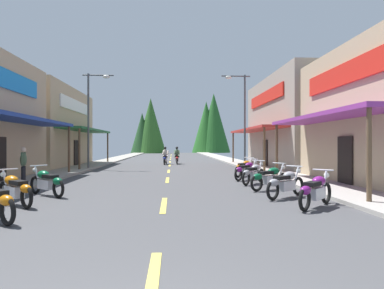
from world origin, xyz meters
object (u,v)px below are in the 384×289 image
(rider_cruising_trailing, at_px, (177,157))
(motorcycle_parked_right_5, at_px, (245,168))
(streetlamp_right, at_px, (241,108))
(motorcycle_parked_left_1, at_px, (15,189))
(motorcycle_parked_right_3, at_px, (254,173))
(motorcycle_parked_right_4, at_px, (247,170))
(streetlamp_left, at_px, (93,108))
(motorcycle_parked_right_2, at_px, (270,177))
(motorcycle_parked_right_1, at_px, (286,183))
(rider_cruising_lead, at_px, (165,157))
(motorcycle_parked_left_2, at_px, (47,182))
(pedestrian_by_shop, at_px, (23,163))
(motorcycle_parked_right_0, at_px, (316,190))

(rider_cruising_trailing, bearing_deg, motorcycle_parked_right_5, -163.45)
(streetlamp_right, bearing_deg, motorcycle_parked_left_1, -123.93)
(motorcycle_parked_right_3, bearing_deg, motorcycle_parked_right_4, 37.85)
(streetlamp_left, height_order, motorcycle_parked_right_2, streetlamp_left)
(motorcycle_parked_right_1, bearing_deg, motorcycle_parked_right_2, 51.14)
(streetlamp_right, xyz_separation_m, rider_cruising_lead, (-5.74, 4.60, -3.81))
(motorcycle_parked_left_1, distance_m, motorcycle_parked_left_2, 1.75)
(motorcycle_parked_right_5, bearing_deg, motorcycle_parked_right_4, -148.49)
(rider_cruising_trailing, distance_m, pedestrian_by_shop, 16.26)
(motorcycle_parked_right_2, relative_size, motorcycle_parked_right_5, 1.11)
(motorcycle_parked_right_4, bearing_deg, rider_cruising_trailing, 59.48)
(streetlamp_left, xyz_separation_m, rider_cruising_lead, (4.94, 5.45, -3.68))
(motorcycle_parked_right_3, bearing_deg, motorcycle_parked_right_2, -135.01)
(motorcycle_parked_right_5, height_order, rider_cruising_lead, rider_cruising_lead)
(streetlamp_left, relative_size, rider_cruising_lead, 3.14)
(motorcycle_parked_right_2, xyz_separation_m, motorcycle_parked_right_4, (-0.08, 3.49, 0.00))
(motorcycle_parked_right_1, xyz_separation_m, motorcycle_parked_right_2, (0.02, 1.81, 0.00))
(motorcycle_parked_right_0, height_order, motorcycle_parked_right_3, same)
(streetlamp_right, bearing_deg, rider_cruising_trailing, 132.54)
(motorcycle_parked_right_4, relative_size, motorcycle_parked_right_5, 0.95)
(motorcycle_parked_right_1, xyz_separation_m, rider_cruising_trailing, (-3.34, 18.51, 0.17))
(motorcycle_parked_right_5, bearing_deg, streetlamp_left, 100.93)
(motorcycle_parked_right_4, bearing_deg, motorcycle_parked_right_5, 36.22)
(motorcycle_parked_left_2, distance_m, rider_cruising_trailing, 18.27)
(motorcycle_parked_right_0, bearing_deg, motorcycle_parked_left_1, 131.14)
(motorcycle_parked_left_2, bearing_deg, motorcycle_parked_right_1, -145.35)
(motorcycle_parked_right_2, distance_m, motorcycle_parked_left_1, 8.68)
(motorcycle_parked_left_1, xyz_separation_m, rider_cruising_trailing, (4.89, 19.40, 0.17))
(motorcycle_parked_right_1, xyz_separation_m, motorcycle_parked_right_5, (0.23, 7.04, 0.00))
(streetlamp_right, distance_m, pedestrian_by_shop, 15.38)
(streetlamp_right, xyz_separation_m, rider_cruising_trailing, (-4.71, 5.13, -3.81))
(motorcycle_parked_right_5, distance_m, motorcycle_parked_left_2, 10.30)
(motorcycle_parked_right_1, distance_m, motorcycle_parked_left_2, 8.04)
(streetlamp_left, bearing_deg, pedestrian_by_shop, -94.92)
(streetlamp_left, relative_size, motorcycle_parked_right_0, 4.16)
(motorcycle_parked_right_4, distance_m, rider_cruising_lead, 13.40)
(motorcycle_parked_left_2, bearing_deg, rider_cruising_trailing, -64.12)
(motorcycle_parked_right_1, distance_m, motorcycle_parked_right_5, 7.05)
(motorcycle_parked_right_5, bearing_deg, motorcycle_parked_right_2, -141.37)
(motorcycle_parked_right_4, xyz_separation_m, motorcycle_parked_right_5, (0.29, 1.75, 0.00))
(streetlamp_right, height_order, motorcycle_parked_right_1, streetlamp_right)
(motorcycle_parked_right_4, relative_size, rider_cruising_lead, 0.75)
(motorcycle_parked_right_1, xyz_separation_m, motorcycle_parked_left_2, (-8.00, 0.84, 0.00))
(rider_cruising_lead, bearing_deg, motorcycle_parked_left_2, 172.92)
(motorcycle_parked_right_4, bearing_deg, pedestrian_by_shop, 144.50)
(motorcycle_parked_right_4, height_order, motorcycle_parked_left_1, same)
(motorcycle_parked_right_2, height_order, motorcycle_parked_right_3, same)
(streetlamp_left, distance_m, motorcycle_parked_right_0, 17.55)
(motorcycle_parked_right_5, distance_m, pedestrian_by_shop, 10.83)
(pedestrian_by_shop, bearing_deg, streetlamp_right, 28.71)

